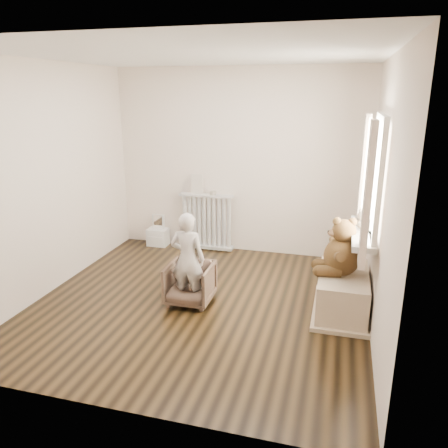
% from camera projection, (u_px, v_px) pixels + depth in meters
% --- Properties ---
extents(floor, '(3.60, 3.60, 0.01)m').
position_uv_depth(floor, '(201.00, 303.00, 4.88)').
color(floor, black).
rests_on(floor, ground).
extents(ceiling, '(3.60, 3.60, 0.01)m').
position_uv_depth(ceiling, '(196.00, 54.00, 4.13)').
color(ceiling, white).
rests_on(ceiling, ground).
extents(back_wall, '(3.60, 0.02, 2.60)m').
position_uv_depth(back_wall, '(239.00, 163.00, 6.17)').
color(back_wall, white).
rests_on(back_wall, ground).
extents(front_wall, '(3.60, 0.02, 2.60)m').
position_uv_depth(front_wall, '(111.00, 246.00, 2.84)').
color(front_wall, white).
rests_on(front_wall, ground).
extents(left_wall, '(0.02, 3.60, 2.60)m').
position_uv_depth(left_wall, '(48.00, 180.00, 4.96)').
color(left_wall, white).
rests_on(left_wall, ground).
extents(right_wall, '(0.02, 3.60, 2.60)m').
position_uv_depth(right_wall, '(382.00, 200.00, 4.05)').
color(right_wall, white).
rests_on(right_wall, ground).
extents(window, '(0.03, 0.90, 1.10)m').
position_uv_depth(window, '(378.00, 178.00, 4.29)').
color(window, white).
rests_on(window, right_wall).
extents(window_sill, '(0.22, 1.10, 0.06)m').
position_uv_depth(window_sill, '(363.00, 233.00, 4.49)').
color(window_sill, silver).
rests_on(window_sill, right_wall).
extents(curtain_left, '(0.06, 0.26, 1.30)m').
position_uv_depth(curtain_left, '(368.00, 196.00, 3.81)').
color(curtain_left, beige).
rests_on(curtain_left, right_wall).
extents(curtain_right, '(0.06, 0.26, 1.30)m').
position_uv_depth(curtain_right, '(363.00, 173.00, 4.87)').
color(curtain_right, beige).
rests_on(curtain_right, right_wall).
extents(radiator, '(0.79, 0.15, 0.84)m').
position_uv_depth(radiator, '(207.00, 224.00, 6.43)').
color(radiator, silver).
rests_on(radiator, floor).
extents(paper_doll, '(0.17, 0.02, 0.29)m').
position_uv_depth(paper_doll, '(197.00, 184.00, 6.30)').
color(paper_doll, beige).
rests_on(paper_doll, radiator).
extents(tin_a, '(0.09, 0.09, 0.06)m').
position_uv_depth(tin_a, '(213.00, 193.00, 6.27)').
color(tin_a, '#A59E8C').
rests_on(tin_a, radiator).
extents(toy_vanity, '(0.30, 0.22, 0.47)m').
position_uv_depth(toy_vanity, '(158.00, 228.00, 6.63)').
color(toy_vanity, silver).
rests_on(toy_vanity, floor).
extents(armchair, '(0.50, 0.51, 0.46)m').
position_uv_depth(armchair, '(190.00, 283.00, 4.83)').
color(armchair, brown).
rests_on(armchair, floor).
extents(child, '(0.38, 0.25, 1.03)m').
position_uv_depth(child, '(188.00, 259.00, 4.69)').
color(child, beige).
rests_on(child, armchair).
extents(toy_bench, '(0.50, 0.95, 0.45)m').
position_uv_depth(toy_bench, '(342.00, 294.00, 4.63)').
color(toy_bench, beige).
rests_on(toy_bench, floor).
extents(teddy_bear, '(0.54, 0.44, 0.60)m').
position_uv_depth(teddy_bear, '(342.00, 253.00, 4.48)').
color(teddy_bear, '#362310').
rests_on(teddy_bear, toy_bench).
extents(plush_cat, '(0.26, 0.31, 0.23)m').
position_uv_depth(plush_cat, '(363.00, 219.00, 4.50)').
color(plush_cat, slate).
rests_on(plush_cat, window_sill).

